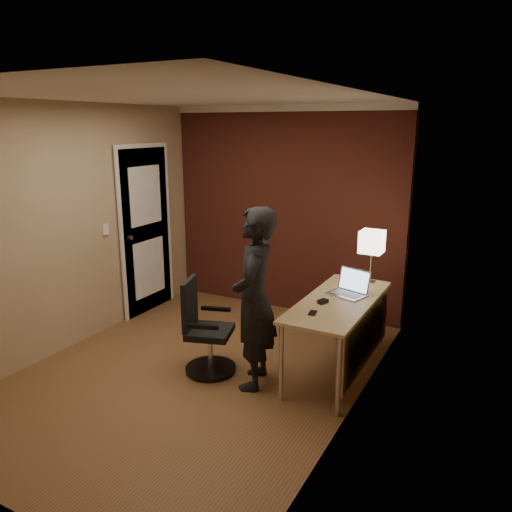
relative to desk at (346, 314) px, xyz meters
The scene contains 8 objects.
room 1.95m from the desk, 148.24° to the left, with size 4.00×4.00×4.00m.
desk is the anchor object (origin of this frame).
desk_lamp 0.83m from the desk, 86.82° to the left, with size 0.22×0.22×0.54m.
laptop 0.28m from the desk, 99.29° to the left, with size 0.39×0.35×0.23m.
mouse 0.27m from the desk, 138.32° to the right, with size 0.06×0.10×0.03m, color black.
phone 0.48m from the desk, 110.06° to the right, with size 0.06×0.12×0.01m, color black.
office_chair 1.32m from the desk, 155.03° to the right, with size 0.50×0.55×0.88m.
person 0.88m from the desk, 141.01° to the right, with size 0.59×0.39×1.62m, color black.
Camera 1 is at (2.52, -3.55, 2.28)m, focal length 35.00 mm.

